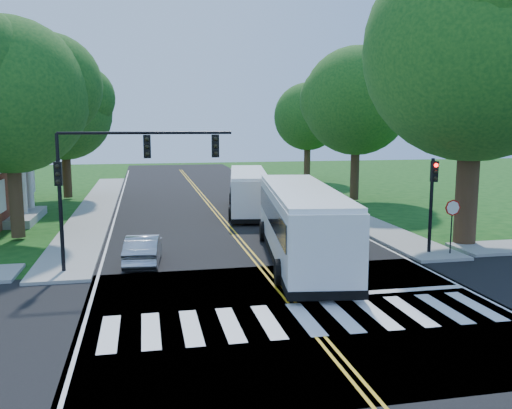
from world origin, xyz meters
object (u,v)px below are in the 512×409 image
object	(u,v)px
suv	(310,212)
dark_sedan	(311,211)
signal_nw	(119,167)
bus_follow	(248,190)
bus_lead	(301,222)
signal_ne	(432,193)
hatchback	(143,249)

from	to	relation	value
suv	dark_sedan	bearing A→B (deg)	-102.93
signal_nw	bus_follow	bearing A→B (deg)	60.17
signal_nw	bus_follow	xyz separation A→B (m)	(8.10, 14.12, -2.85)
bus_follow	dark_sedan	distance (m)	5.49
bus_lead	bus_follow	xyz separation A→B (m)	(0.24, 13.77, -0.23)
suv	bus_follow	bearing A→B (deg)	-54.07
signal_ne	hatchback	xyz separation A→B (m)	(-13.18, 0.96, -2.29)
bus_follow	hatchback	distance (m)	15.02
signal_ne	hatchback	world-z (taller)	signal_ne
suv	hatchback	bearing A→B (deg)	45.48
suv	bus_lead	bearing A→B (deg)	77.43
hatchback	dark_sedan	world-z (taller)	hatchback
bus_lead	dark_sedan	world-z (taller)	bus_lead
hatchback	signal_ne	bearing A→B (deg)	-179.07
bus_follow	dark_sedan	size ratio (longest dim) A/B	2.70
signal_nw	dark_sedan	bearing A→B (deg)	40.81
suv	dark_sedan	xyz separation A→B (m)	(0.34, 0.92, -0.10)
bus_lead	bus_follow	world-z (taller)	bus_lead
dark_sedan	signal_nw	bearing A→B (deg)	39.91
hatchback	dark_sedan	size ratio (longest dim) A/B	0.96
signal_nw	signal_ne	size ratio (longest dim) A/B	1.62
bus_lead	hatchback	size ratio (longest dim) A/B	3.22
signal_nw	bus_lead	distance (m)	8.29
signal_nw	signal_ne	world-z (taller)	signal_nw
signal_ne	bus_follow	distance (m)	15.38
signal_nw	suv	world-z (taller)	signal_nw
hatchback	signal_nw	bearing A→B (deg)	53.13
signal_ne	bus_follow	xyz separation A→B (m)	(-5.96, 14.11, -1.44)
signal_ne	bus_follow	world-z (taller)	signal_ne
bus_lead	hatchback	xyz separation A→B (m)	(-6.98, 0.62, -1.08)
bus_lead	signal_nw	bearing A→B (deg)	10.69
bus_lead	dark_sedan	xyz separation A→B (m)	(3.44, 9.40, -1.13)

